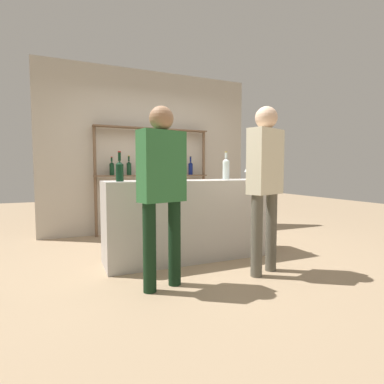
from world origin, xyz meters
The scene contains 12 objects.
ground_plane centered at (0.00, 0.00, 0.00)m, with size 16.00×16.00×0.00m, color #9E8466.
bar_counter centered at (0.00, 0.00, 0.48)m, with size 2.10×0.54×0.96m, color #B7B2AD.
back_wall centered at (0.00, 1.87, 1.40)m, with size 3.70×0.12×2.80m, color #B2A899.
back_shelf centered at (0.01, 1.69, 1.18)m, with size 1.98×0.18×1.80m.
counter_bottle_0 centered at (-0.88, -0.09, 1.08)m, with size 0.08×0.08×0.32m.
counter_bottle_1 centered at (0.51, 0.06, 1.11)m, with size 0.09×0.09×0.36m.
counter_bottle_2 centered at (0.91, -0.01, 1.09)m, with size 0.07×0.07×0.32m.
counter_bottle_3 centered at (-0.24, -0.11, 1.10)m, with size 0.09×0.09×0.36m.
wine_glass centered at (0.91, 0.17, 1.10)m, with size 0.08×0.08×0.18m.
ice_bucket centered at (-0.42, 0.09, 1.08)m, with size 0.18×0.18×0.23m.
customer_right centered at (0.48, -0.80, 1.03)m, with size 0.45×0.31×1.73m.
customer_left centered at (-0.62, -0.76, 0.98)m, with size 0.45×0.29×1.65m.
Camera 1 is at (-1.44, -3.34, 1.09)m, focal length 28.00 mm.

